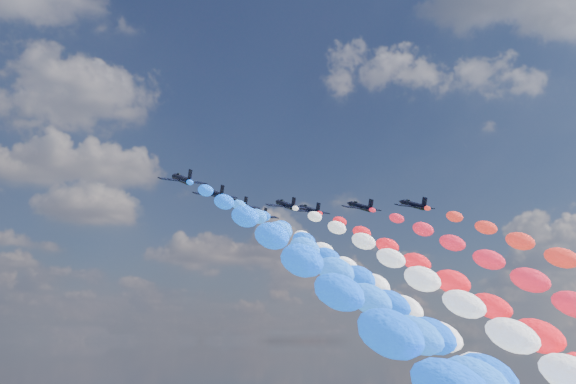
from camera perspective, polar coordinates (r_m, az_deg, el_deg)
name	(u,v)px	position (r m, az deg, el deg)	size (l,w,h in m)	color
jet_0	(182,179)	(135.83, -8.65, 1.05)	(9.25, 12.41, 2.73)	black
trail_0	(365,343)	(73.03, 6.29, -12.15)	(6.36, 125.67, 64.50)	blue
jet_1	(214,193)	(148.15, -6.05, -0.12)	(9.25, 12.41, 2.73)	black
trail_1	(393,343)	(86.90, 8.56, -12.07)	(6.36, 125.67, 64.50)	blue
jet_2	(238,204)	(159.29, -4.09, -1.00)	(9.25, 12.41, 2.73)	black
trail_2	(411,342)	(99.23, 10.03, -12.00)	(6.36, 125.67, 64.50)	blue
jet_3	(286,205)	(159.65, -0.20, -1.06)	(9.25, 12.41, 2.73)	black
trail_3	(488,342)	(102.37, 16.05, -11.72)	(6.36, 125.67, 64.50)	silver
jet_4	(259,215)	(172.21, -2.39, -1.86)	(9.25, 12.41, 2.73)	black
trail_4	(423,342)	(113.16, 10.97, -11.96)	(6.36, 125.67, 64.50)	white
jet_5	(309,210)	(165.89, 1.76, -1.47)	(9.25, 12.41, 2.73)	black
trail_5	(515,342)	(110.00, 18.03, -11.60)	(6.36, 125.67, 64.50)	red
jet_6	(360,207)	(162.58, 5.94, -1.19)	(9.25, 12.41, 2.73)	black
jet_7	(413,205)	(162.19, 10.20, -1.04)	(9.25, 12.41, 2.73)	black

